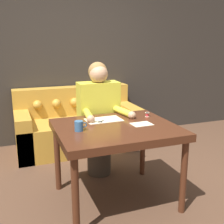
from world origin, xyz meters
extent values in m
plane|color=#4C3323|center=(0.00, 0.00, 0.00)|extent=(16.00, 16.00, 0.00)
cube|color=#2D2823|center=(0.00, 1.96, 1.30)|extent=(8.00, 0.06, 2.60)
cube|color=#472314|center=(0.09, -0.01, 0.73)|extent=(1.11, 0.94, 0.07)
cylinder|color=#472314|center=(-0.41, -0.42, 0.35)|extent=(0.06, 0.06, 0.70)
cylinder|color=#472314|center=(0.59, -0.42, 0.35)|extent=(0.06, 0.06, 0.70)
cylinder|color=#472314|center=(-0.41, 0.40, 0.35)|extent=(0.06, 0.06, 0.70)
cylinder|color=#472314|center=(0.59, 0.40, 0.35)|extent=(0.06, 0.06, 0.70)
cube|color=#B7842D|center=(0.08, 1.49, 0.22)|extent=(1.74, 0.85, 0.44)
cube|color=#B7842D|center=(0.08, 1.80, 0.65)|extent=(1.74, 0.22, 0.43)
cube|color=#B7842D|center=(-0.69, 1.49, 0.30)|extent=(0.20, 0.85, 0.60)
cube|color=#B7842D|center=(0.86, 1.49, 0.30)|extent=(0.20, 0.85, 0.60)
sphere|color=#B7842D|center=(-0.45, 1.67, 0.65)|extent=(0.13, 0.13, 0.13)
sphere|color=#B7842D|center=(-0.18, 1.67, 0.65)|extent=(0.13, 0.13, 0.13)
sphere|color=#B7842D|center=(0.08, 1.67, 0.65)|extent=(0.13, 0.13, 0.13)
sphere|color=#B7842D|center=(0.35, 1.67, 0.65)|extent=(0.13, 0.13, 0.13)
sphere|color=#B7842D|center=(0.62, 1.67, 0.65)|extent=(0.13, 0.13, 0.13)
cube|color=white|center=(0.46, 1.38, 0.44)|extent=(0.30, 0.24, 0.00)
cylinder|color=#33281E|center=(0.12, 0.60, 0.24)|extent=(0.28, 0.28, 0.49)
cube|color=gold|center=(0.12, 0.60, 0.79)|extent=(0.46, 0.22, 0.61)
sphere|color=tan|center=(0.12, 0.58, 1.19)|extent=(0.21, 0.21, 0.21)
sphere|color=olive|center=(0.12, 0.61, 1.21)|extent=(0.21, 0.21, 0.21)
cylinder|color=gold|center=(-0.08, 0.33, 0.80)|extent=(0.11, 0.33, 0.07)
sphere|color=tan|center=(-0.10, 0.17, 0.80)|extent=(0.08, 0.08, 0.08)
cylinder|color=gold|center=(0.31, 0.33, 0.80)|extent=(0.12, 0.33, 0.07)
sphere|color=tan|center=(0.34, 0.17, 0.80)|extent=(0.08, 0.08, 0.08)
cube|color=beige|center=(0.05, 0.22, 0.77)|extent=(0.36, 0.23, 0.00)
cube|color=beige|center=(0.34, -0.05, 0.77)|extent=(0.20, 0.15, 0.00)
cube|color=silver|center=(0.08, 0.23, 0.77)|extent=(0.09, 0.08, 0.00)
cube|color=black|center=(0.01, 0.17, 0.77)|extent=(0.06, 0.06, 0.00)
torus|color=black|center=(-0.01, 0.14, 0.77)|extent=(0.04, 0.04, 0.01)
cube|color=silver|center=(0.09, 0.21, 0.77)|extent=(0.11, 0.05, 0.00)
cube|color=black|center=(0.01, 0.18, 0.77)|extent=(0.07, 0.04, 0.00)
torus|color=black|center=(-0.03, 0.16, 0.77)|extent=(0.04, 0.04, 0.01)
cylinder|color=silver|center=(0.04, 0.19, 0.77)|extent=(0.01, 0.01, 0.01)
cylinder|color=#335B84|center=(-0.27, -0.04, 0.81)|extent=(0.08, 0.08, 0.09)
torus|color=#335B84|center=(-0.22, -0.04, 0.82)|extent=(0.05, 0.01, 0.05)
cylinder|color=red|center=(0.52, 0.18, 0.79)|extent=(0.03, 0.03, 0.04)
cylinder|color=beige|center=(0.52, 0.18, 0.81)|extent=(0.04, 0.04, 0.00)
cylinder|color=beige|center=(0.52, 0.18, 0.77)|extent=(0.04, 0.04, 0.00)
camera|label=1|loc=(-0.82, -2.35, 1.54)|focal=45.00mm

